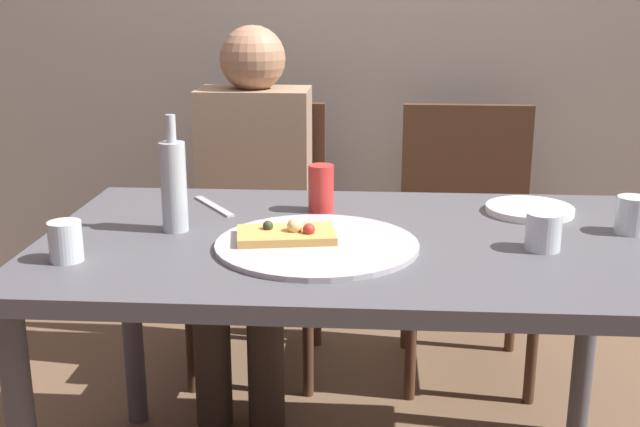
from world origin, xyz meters
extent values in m
cube|color=#4C4C51|center=(0.00, 0.00, 0.70)|extent=(1.44, 0.86, 0.04)
cylinder|color=#4C4C51|center=(-0.66, 0.37, 0.34)|extent=(0.06, 0.06, 0.68)
cylinder|color=#4C4C51|center=(0.66, 0.37, 0.34)|extent=(0.06, 0.06, 0.68)
cylinder|color=#ADADB2|center=(-0.08, -0.08, 0.73)|extent=(0.46, 0.46, 0.01)
cube|color=tan|center=(-0.15, -0.06, 0.74)|extent=(0.24, 0.16, 0.02)
sphere|color=#EAD184|center=(-0.13, -0.06, 0.76)|extent=(0.04, 0.04, 0.04)
sphere|color=#2D381E|center=(-0.19, -0.05, 0.76)|extent=(0.02, 0.02, 0.02)
sphere|color=#B22D23|center=(-0.10, -0.07, 0.76)|extent=(0.03, 0.03, 0.03)
cylinder|color=#B2BCC1|center=(-0.42, 0.02, 0.83)|extent=(0.06, 0.06, 0.21)
cylinder|color=#B2BCC1|center=(-0.42, 0.02, 0.97)|extent=(0.02, 0.02, 0.06)
cylinder|color=silver|center=(-0.60, -0.21, 0.76)|extent=(0.07, 0.07, 0.09)
cylinder|color=silver|center=(0.42, -0.07, 0.76)|extent=(0.08, 0.08, 0.08)
cylinder|color=silver|center=(0.66, 0.08, 0.77)|extent=(0.08, 0.08, 0.09)
cylinder|color=red|center=(-0.09, 0.22, 0.78)|extent=(0.07, 0.07, 0.12)
cylinder|color=white|center=(0.45, 0.23, 0.73)|extent=(0.22, 0.22, 0.02)
cube|color=#B7B7BC|center=(-0.37, 0.23, 0.72)|extent=(0.14, 0.19, 0.01)
cube|color=#472D1E|center=(-0.34, 0.75, 0.45)|extent=(0.44, 0.44, 0.05)
cube|color=#472D1E|center=(-0.34, 0.95, 0.68)|extent=(0.44, 0.04, 0.45)
cylinder|color=#472D1E|center=(-0.15, 0.56, 0.21)|extent=(0.04, 0.04, 0.42)
cylinder|color=#472D1E|center=(-0.53, 0.56, 0.21)|extent=(0.04, 0.04, 0.42)
cylinder|color=#472D1E|center=(-0.15, 0.94, 0.21)|extent=(0.04, 0.04, 0.42)
cylinder|color=#472D1E|center=(-0.53, 0.94, 0.21)|extent=(0.04, 0.04, 0.42)
cube|color=#472D1E|center=(0.37, 0.75, 0.45)|extent=(0.44, 0.44, 0.05)
cube|color=#472D1E|center=(0.37, 0.95, 0.68)|extent=(0.44, 0.04, 0.45)
cylinder|color=#472D1E|center=(0.56, 0.56, 0.21)|extent=(0.04, 0.04, 0.42)
cylinder|color=#472D1E|center=(0.18, 0.56, 0.21)|extent=(0.04, 0.04, 0.42)
cylinder|color=#472D1E|center=(0.56, 0.94, 0.21)|extent=(0.04, 0.04, 0.42)
cylinder|color=#472D1E|center=(0.18, 0.94, 0.21)|extent=(0.04, 0.04, 0.42)
cube|color=#937A60|center=(-0.34, 0.77, 0.71)|extent=(0.36, 0.22, 0.52)
sphere|color=#A87A5B|center=(-0.34, 0.77, 1.06)|extent=(0.21, 0.21, 0.21)
cylinder|color=#3B3026|center=(-0.26, 0.57, 0.45)|extent=(0.12, 0.40, 0.12)
cylinder|color=#3B3026|center=(-0.42, 0.57, 0.45)|extent=(0.12, 0.40, 0.12)
cylinder|color=#3B3026|center=(-0.26, 0.37, 0.23)|extent=(0.11, 0.11, 0.45)
cylinder|color=#3B3026|center=(-0.42, 0.37, 0.23)|extent=(0.11, 0.11, 0.45)
camera|label=1|loc=(0.04, -1.75, 1.28)|focal=44.28mm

